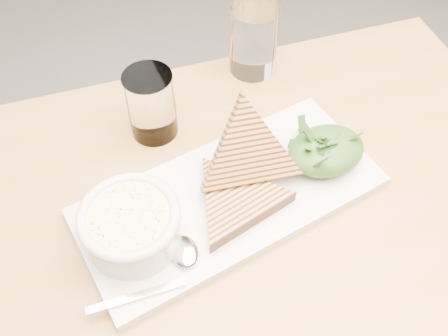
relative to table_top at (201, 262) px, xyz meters
name	(u,v)px	position (x,y,z in m)	size (l,w,h in m)	color
table_top	(201,262)	(0.00, 0.00, 0.00)	(1.09, 0.72, 0.04)	olive
table_leg_br	(342,155)	(0.49, 0.31, -0.37)	(0.06, 0.06, 0.70)	olive
platter	(230,197)	(0.07, 0.06, 0.03)	(0.42, 0.19, 0.02)	silver
soup_bowl	(132,229)	(-0.07, 0.05, 0.06)	(0.12, 0.12, 0.05)	silver
soup	(129,217)	(-0.07, 0.05, 0.09)	(0.10, 0.10, 0.01)	#FCE7AF
bowl_rim	(129,216)	(-0.07, 0.05, 0.09)	(0.13, 0.13, 0.01)	silver
sandwich_flat	(236,201)	(0.07, 0.04, 0.05)	(0.16, 0.16, 0.02)	#B87E3C
sandwich_lean	(248,153)	(0.10, 0.08, 0.09)	(0.16, 0.16, 0.09)	#B87E3C
salad_base	(326,151)	(0.22, 0.06, 0.06)	(0.11, 0.09, 0.04)	#16370E
arugula_pile	(327,148)	(0.22, 0.06, 0.06)	(0.11, 0.10, 0.05)	#336125
spoon_bowl	(184,252)	(-0.02, 0.00, 0.04)	(0.04, 0.05, 0.01)	silver
spoon_handle	(136,296)	(-0.09, -0.03, 0.04)	(0.12, 0.01, 0.00)	silver
glass_near	(151,105)	(0.02, 0.23, 0.08)	(0.07, 0.07, 0.11)	white
glass_far	(254,40)	(0.22, 0.30, 0.08)	(0.08, 0.08, 0.12)	white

